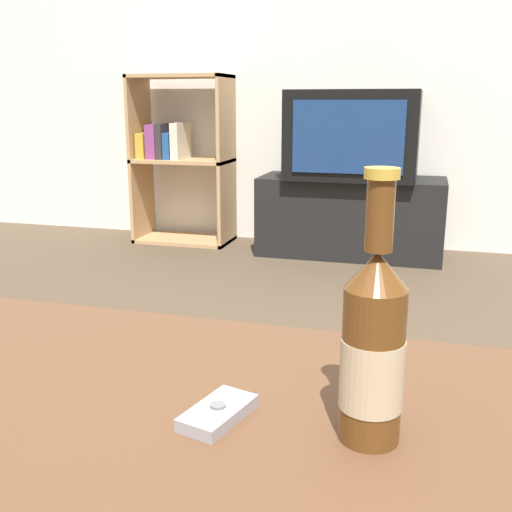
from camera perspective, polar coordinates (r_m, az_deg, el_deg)
The scene contains 7 objects.
back_wall at distance 3.52m, azimuth 11.30°, elevation 22.19°, with size 8.00×0.05×2.60m.
coffee_table at distance 0.68m, azimuth -16.88°, elevation -22.20°, with size 1.03×0.75×0.48m.
tv_stand at distance 3.28m, azimuth 8.99°, elevation 3.75°, with size 0.97×0.39×0.42m.
television at distance 3.23m, azimuth 9.29°, elevation 11.35°, with size 0.66×0.50×0.45m.
bookshelf at distance 3.56m, azimuth -7.50°, elevation 9.50°, with size 0.56×0.30×0.96m.
beer_bottle at distance 0.59m, azimuth 11.08°, elevation -8.58°, with size 0.06×0.06×0.27m.
cell_phone at distance 0.66m, azimuth -3.64°, elevation -14.66°, with size 0.07×0.10×0.02m.
Camera 1 is at (0.32, -0.45, 0.81)m, focal length 42.00 mm.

